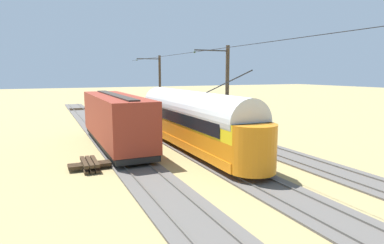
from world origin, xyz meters
name	(u,v)px	position (x,y,z in m)	size (l,w,h in m)	color
ground_plane	(189,148)	(0.00, 0.00, 0.00)	(220.00, 220.00, 0.00)	#9E8956
track_streetcar_siding	(243,141)	(-4.98, -0.31, 0.05)	(2.80, 80.00, 0.18)	#56514C
track_adjacent_siding	(188,146)	(0.00, -0.31, 0.05)	(2.80, 80.00, 0.18)	#56514C
track_third_siding	(123,153)	(4.98, -0.31, 0.05)	(2.80, 80.00, 0.18)	#56514C
vintage_streetcar	(192,119)	(0.00, 0.46, 2.26)	(2.65, 17.93, 5.59)	orange
boxcar_adjacent	(115,119)	(4.98, -2.43, 2.16)	(2.96, 12.93, 3.85)	maroon
catenary_pole_foreground	(159,87)	(-2.60, -14.44, 3.96)	(2.90, 0.28, 7.59)	#423323
catenary_pole_mid_near	(226,95)	(-2.60, 0.93, 3.96)	(2.90, 0.28, 7.59)	#423323
overhead_wire_run	(252,44)	(-0.04, 7.85, 7.04)	(2.69, 50.10, 0.18)	black
switch_stand	(192,114)	(-6.46, -13.83, 0.70)	(0.50, 0.30, 1.24)	black
spare_tie_stack	(90,165)	(7.58, 2.68, 0.27)	(2.40, 2.40, 0.54)	#382819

